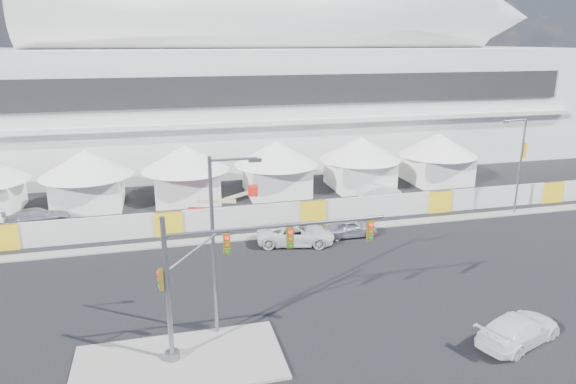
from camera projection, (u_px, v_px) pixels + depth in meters
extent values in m
plane|color=black|center=(285.00, 317.00, 29.05)|extent=(160.00, 160.00, 0.00)
cube|color=gray|center=(179.00, 362.00, 24.84)|extent=(10.00, 5.00, 0.15)
cube|color=gray|center=(471.00, 216.00, 45.32)|extent=(80.00, 1.20, 0.12)
cube|color=silver|center=(268.00, 103.00, 67.96)|extent=(80.00, 24.00, 14.00)
cube|color=black|center=(291.00, 90.00, 55.86)|extent=(68.00, 0.30, 3.20)
cube|color=silver|center=(291.00, 122.00, 56.63)|extent=(72.00, 0.80, 0.50)
cylinder|color=silver|center=(270.00, 17.00, 63.02)|extent=(57.60, 8.40, 8.40)
cylinder|color=silver|center=(286.00, 20.00, 63.60)|extent=(51.60, 6.80, 6.80)
cylinder|color=silver|center=(302.00, 24.00, 64.19)|extent=(45.60, 5.20, 5.20)
cone|color=silver|center=(503.00, 17.00, 70.61)|extent=(8.00, 7.60, 7.60)
cube|color=white|center=(89.00, 191.00, 47.89)|extent=(6.00, 6.00, 3.00)
cone|color=white|center=(85.00, 163.00, 47.12)|extent=(8.40, 8.40, 2.40)
cube|color=white|center=(186.00, 185.00, 49.99)|extent=(6.00, 6.00, 3.00)
cone|color=white|center=(185.00, 158.00, 49.22)|extent=(8.40, 8.40, 2.40)
cube|color=white|center=(276.00, 179.00, 52.10)|extent=(6.00, 6.00, 3.00)
cone|color=white|center=(276.00, 153.00, 51.33)|extent=(8.40, 8.40, 2.40)
cube|color=white|center=(359.00, 173.00, 54.20)|extent=(6.00, 6.00, 3.00)
cone|color=white|center=(360.00, 148.00, 53.43)|extent=(8.40, 8.40, 2.40)
cube|color=white|center=(436.00, 168.00, 56.30)|extent=(6.00, 6.00, 3.00)
cone|color=white|center=(438.00, 144.00, 55.53)|extent=(8.40, 8.40, 2.40)
cube|color=silver|center=(313.00, 212.00, 43.64)|extent=(70.00, 0.25, 2.00)
imported|color=#B7B8BD|center=(349.00, 227.00, 40.68)|extent=(1.87, 4.50, 1.52)
imported|color=silver|center=(296.00, 234.00, 39.21)|extent=(3.98, 6.38, 1.64)
imported|color=white|center=(519.00, 329.00, 26.43)|extent=(3.83, 5.68, 1.53)
imported|color=silver|center=(380.00, 192.00, 50.36)|extent=(1.64, 4.30, 1.40)
imported|color=black|center=(481.00, 194.00, 49.84)|extent=(2.46, 4.15, 1.32)
imported|color=#A2A3A6|center=(38.00, 217.00, 43.00)|extent=(3.65, 5.61, 1.51)
cylinder|color=slate|center=(168.00, 291.00, 23.94)|extent=(0.24, 0.24, 7.33)
cylinder|color=slate|center=(172.00, 355.00, 24.93)|extent=(0.71, 0.71, 0.40)
cylinder|color=slate|center=(279.00, 226.00, 24.42)|extent=(10.76, 0.16, 0.16)
cube|color=#594714|center=(227.00, 243.00, 24.01)|extent=(0.32, 0.22, 1.05)
cube|color=#594714|center=(290.00, 237.00, 24.72)|extent=(0.32, 0.22, 1.05)
cube|color=#594714|center=(370.00, 230.00, 25.69)|extent=(0.32, 0.22, 1.05)
cube|color=#594714|center=(161.00, 280.00, 23.71)|extent=(0.22, 0.32, 1.05)
cylinder|color=gray|center=(213.00, 248.00, 25.99)|extent=(0.19, 0.19, 9.55)
cylinder|color=gray|center=(234.00, 159.00, 24.96)|extent=(2.33, 0.13, 0.13)
cube|color=gray|center=(255.00, 160.00, 25.23)|extent=(0.64, 0.27, 0.16)
cylinder|color=slate|center=(520.00, 167.00, 45.13)|extent=(0.17, 0.17, 8.65)
cylinder|color=slate|center=(515.00, 120.00, 43.71)|extent=(2.11, 0.12, 0.12)
cube|color=slate|center=(506.00, 122.00, 43.51)|extent=(0.58, 0.24, 0.14)
cube|color=yellow|center=(524.00, 151.00, 44.78)|extent=(0.03, 0.58, 1.35)
cube|color=red|center=(205.00, 215.00, 44.48)|extent=(3.42, 2.21, 0.96)
cube|color=beige|center=(217.00, 200.00, 44.37)|extent=(3.29, 1.20, 0.31)
cube|color=beige|center=(239.00, 193.00, 44.66)|extent=(2.56, 0.96, 1.06)
cube|color=red|center=(253.00, 187.00, 44.83)|extent=(0.97, 0.97, 0.88)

